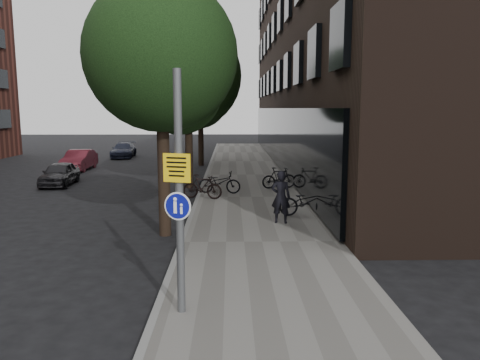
{
  "coord_description": "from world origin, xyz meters",
  "views": [
    {
      "loc": [
        -0.62,
        -9.26,
        3.79
      ],
      "look_at": [
        -0.38,
        2.42,
        2.0
      ],
      "focal_mm": 35.0,
      "sensor_mm": 36.0,
      "label": 1
    }
  ],
  "objects_px": {
    "pedestrian": "(281,197)",
    "parked_car_near": "(60,174)",
    "parked_bike_facade_near": "(307,201)",
    "signpost": "(179,193)"
  },
  "relations": [
    {
      "from": "parked_bike_facade_near",
      "to": "parked_car_near",
      "type": "bearing_deg",
      "value": 55.84
    },
    {
      "from": "parked_bike_facade_near",
      "to": "parked_car_near",
      "type": "xyz_separation_m",
      "value": [
        -11.13,
        7.45,
        -0.04
      ]
    },
    {
      "from": "signpost",
      "to": "pedestrian",
      "type": "height_order",
      "value": "signpost"
    },
    {
      "from": "signpost",
      "to": "parked_bike_facade_near",
      "type": "bearing_deg",
      "value": 82.82
    },
    {
      "from": "parked_bike_facade_near",
      "to": "parked_car_near",
      "type": "height_order",
      "value": "parked_car_near"
    },
    {
      "from": "pedestrian",
      "to": "parked_car_near",
      "type": "bearing_deg",
      "value": -29.65
    },
    {
      "from": "signpost",
      "to": "parked_car_near",
      "type": "xyz_separation_m",
      "value": [
        -7.61,
        15.07,
        -1.74
      ]
    },
    {
      "from": "parked_bike_facade_near",
      "to": "signpost",
      "type": "bearing_deg",
      "value": 154.82
    },
    {
      "from": "parked_car_near",
      "to": "parked_bike_facade_near",
      "type": "bearing_deg",
      "value": -37.15
    },
    {
      "from": "pedestrian",
      "to": "parked_bike_facade_near",
      "type": "bearing_deg",
      "value": -125.02
    }
  ]
}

